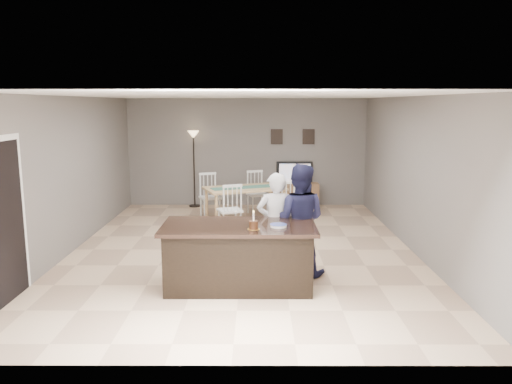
{
  "coord_description": "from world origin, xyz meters",
  "views": [
    {
      "loc": [
        0.25,
        -8.58,
        2.57
      ],
      "look_at": [
        0.24,
        -0.3,
        1.1
      ],
      "focal_mm": 35.0,
      "sensor_mm": 36.0,
      "label": 1
    }
  ],
  "objects_px": {
    "kitchen_island": "(239,255)",
    "plate_stack": "(278,226)",
    "man": "(299,220)",
    "dining_table": "(245,194)",
    "television": "(295,172)",
    "floor_lamp": "(194,148)",
    "birthday_cake": "(254,225)",
    "woman": "(275,224)",
    "tv_console": "(294,195)"
  },
  "relations": [
    {
      "from": "tv_console",
      "to": "television",
      "type": "distance_m",
      "value": 0.57
    },
    {
      "from": "television",
      "to": "kitchen_island",
      "type": "bearing_deg",
      "value": 77.99
    },
    {
      "from": "kitchen_island",
      "to": "plate_stack",
      "type": "relative_size",
      "value": 9.25
    },
    {
      "from": "woman",
      "to": "floor_lamp",
      "type": "relative_size",
      "value": 0.82
    },
    {
      "from": "kitchen_island",
      "to": "floor_lamp",
      "type": "xyz_separation_m",
      "value": [
        -1.32,
        5.59,
        1.02
      ]
    },
    {
      "from": "floor_lamp",
      "to": "birthday_cake",
      "type": "bearing_deg",
      "value": -75.31
    },
    {
      "from": "woman",
      "to": "man",
      "type": "bearing_deg",
      "value": 172.78
    },
    {
      "from": "television",
      "to": "man",
      "type": "xyz_separation_m",
      "value": [
        -0.31,
        -5.09,
        -0.02
      ]
    },
    {
      "from": "television",
      "to": "dining_table",
      "type": "relative_size",
      "value": 0.39
    },
    {
      "from": "plate_stack",
      "to": "birthday_cake",
      "type": "bearing_deg",
      "value": -159.2
    },
    {
      "from": "man",
      "to": "plate_stack",
      "type": "relative_size",
      "value": 7.28
    },
    {
      "from": "tv_console",
      "to": "birthday_cake",
      "type": "distance_m",
      "value": 5.94
    },
    {
      "from": "plate_stack",
      "to": "kitchen_island",
      "type": "bearing_deg",
      "value": 167.72
    },
    {
      "from": "kitchen_island",
      "to": "floor_lamp",
      "type": "height_order",
      "value": "floor_lamp"
    },
    {
      "from": "television",
      "to": "woman",
      "type": "xyz_separation_m",
      "value": [
        -0.67,
        -5.09,
        -0.08
      ]
    },
    {
      "from": "plate_stack",
      "to": "woman",
      "type": "bearing_deg",
      "value": 91.37
    },
    {
      "from": "kitchen_island",
      "to": "birthday_cake",
      "type": "bearing_deg",
      "value": -50.04
    },
    {
      "from": "plate_stack",
      "to": "television",
      "type": "bearing_deg",
      "value": 83.54
    },
    {
      "from": "kitchen_island",
      "to": "plate_stack",
      "type": "height_order",
      "value": "plate_stack"
    },
    {
      "from": "kitchen_island",
      "to": "dining_table",
      "type": "distance_m",
      "value": 3.84
    },
    {
      "from": "birthday_cake",
      "to": "floor_lamp",
      "type": "xyz_separation_m",
      "value": [
        -1.53,
        5.84,
        0.52
      ]
    },
    {
      "from": "kitchen_island",
      "to": "man",
      "type": "height_order",
      "value": "man"
    },
    {
      "from": "man",
      "to": "plate_stack",
      "type": "xyz_separation_m",
      "value": [
        -0.34,
        -0.67,
        0.07
      ]
    },
    {
      "from": "woman",
      "to": "plate_stack",
      "type": "xyz_separation_m",
      "value": [
        0.02,
        -0.67,
        0.14
      ]
    },
    {
      "from": "dining_table",
      "to": "woman",
      "type": "bearing_deg",
      "value": -101.26
    },
    {
      "from": "man",
      "to": "dining_table",
      "type": "bearing_deg",
      "value": -59.47
    },
    {
      "from": "television",
      "to": "birthday_cake",
      "type": "xyz_separation_m",
      "value": [
        -0.99,
        -5.89,
        0.1
      ]
    },
    {
      "from": "plate_stack",
      "to": "dining_table",
      "type": "distance_m",
      "value": 4.0
    },
    {
      "from": "tv_console",
      "to": "man",
      "type": "distance_m",
      "value": 5.06
    },
    {
      "from": "woman",
      "to": "man",
      "type": "relative_size",
      "value": 0.92
    },
    {
      "from": "woman",
      "to": "floor_lamp",
      "type": "xyz_separation_m",
      "value": [
        -1.85,
        5.04,
        0.7
      ]
    },
    {
      "from": "birthday_cake",
      "to": "floor_lamp",
      "type": "bearing_deg",
      "value": 104.69
    },
    {
      "from": "plate_stack",
      "to": "floor_lamp",
      "type": "relative_size",
      "value": 0.12
    },
    {
      "from": "woman",
      "to": "dining_table",
      "type": "bearing_deg",
      "value": -87.77
    },
    {
      "from": "man",
      "to": "birthday_cake",
      "type": "bearing_deg",
      "value": 64.7
    },
    {
      "from": "television",
      "to": "birthday_cake",
      "type": "height_order",
      "value": "birthday_cake"
    },
    {
      "from": "man",
      "to": "floor_lamp",
      "type": "relative_size",
      "value": 0.89
    },
    {
      "from": "television",
      "to": "floor_lamp",
      "type": "xyz_separation_m",
      "value": [
        -2.52,
        -0.05,
        0.62
      ]
    },
    {
      "from": "tv_console",
      "to": "floor_lamp",
      "type": "distance_m",
      "value": 2.78
    },
    {
      "from": "birthday_cake",
      "to": "woman",
      "type": "bearing_deg",
      "value": 67.91
    },
    {
      "from": "tv_console",
      "to": "television",
      "type": "relative_size",
      "value": 1.31
    },
    {
      "from": "tv_console",
      "to": "floor_lamp",
      "type": "relative_size",
      "value": 0.63
    },
    {
      "from": "television",
      "to": "floor_lamp",
      "type": "distance_m",
      "value": 2.6
    },
    {
      "from": "birthday_cake",
      "to": "tv_console",
      "type": "bearing_deg",
      "value": 80.33
    },
    {
      "from": "man",
      "to": "floor_lamp",
      "type": "bearing_deg",
      "value": -51.16
    },
    {
      "from": "floor_lamp",
      "to": "kitchen_island",
      "type": "bearing_deg",
      "value": -76.69
    },
    {
      "from": "television",
      "to": "plate_stack",
      "type": "bearing_deg",
      "value": 83.54
    },
    {
      "from": "television",
      "to": "man",
      "type": "relative_size",
      "value": 0.54
    },
    {
      "from": "man",
      "to": "dining_table",
      "type": "xyz_separation_m",
      "value": [
        -0.9,
        3.28,
        -0.2
      ]
    },
    {
      "from": "birthday_cake",
      "to": "plate_stack",
      "type": "height_order",
      "value": "birthday_cake"
    }
  ]
}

